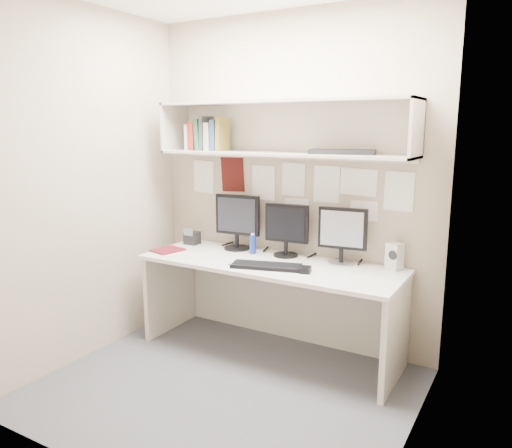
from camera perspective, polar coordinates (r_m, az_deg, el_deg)
The scene contains 19 objects.
floor at distance 3.53m, azimuth -3.73°, elevation -18.29°, with size 2.40×2.00×0.01m, color #46464B.
wall_back at distance 3.97m, azimuth 4.08°, elevation 4.81°, with size 2.40×0.02×2.60m, color tan.
wall_front at distance 2.36m, azimuth -17.70°, elevation -0.02°, with size 2.40×0.02×2.60m, color tan.
wall_left at distance 3.91m, azimuth -18.84°, elevation 4.14°, with size 0.02×2.00×2.60m, color tan.
wall_right at distance 2.64m, azimuth 18.12°, elevation 1.10°, with size 0.02×2.00×2.60m, color tan.
desk at distance 3.89m, azimuth 1.59°, elevation -9.50°, with size 2.00×0.70×0.73m.
overhead_hutch at distance 3.82m, azimuth 3.23°, elevation 10.89°, with size 2.00×0.38×0.40m.
pinned_papers at distance 3.97m, azimuth 4.03°, elevation 4.09°, with size 1.92×0.01×0.48m, color white, non-canonical shape.
monitor_left at distance 4.11m, azimuth -2.15°, elevation 0.50°, with size 0.39×0.21×0.45m.
monitor_center at distance 3.90m, azimuth 3.52°, elevation -0.39°, with size 0.35×0.19×0.41m.
monitor_right at distance 3.72m, azimuth 9.84°, elevation -1.03°, with size 0.36×0.20×0.42m.
keyboard at distance 3.62m, azimuth 1.20°, elevation -4.81°, with size 0.50×0.18×0.02m, color black.
mouse at distance 3.52m, azimuth 5.67°, elevation -5.22°, with size 0.07×0.12×0.04m, color black.
speaker at distance 3.68m, azimuth 15.55°, elevation -3.56°, with size 0.12×0.13×0.19m.
blue_bottle at distance 3.99m, azimuth -0.37°, elevation -2.30°, with size 0.05×0.05×0.17m.
maroon_notebook at distance 4.15m, azimuth -10.06°, elevation -2.96°, with size 0.19×0.24×0.01m, color maroon.
desk_phone at distance 4.35m, azimuth -7.32°, elevation -1.56°, with size 0.12×0.11×0.14m.
book_stack at distance 4.14m, azimuth -5.55°, elevation 10.06°, with size 0.34×0.17×0.27m.
hutch_tray at distance 3.61m, azimuth 9.82°, elevation 8.13°, with size 0.46×0.18×0.03m, color black.
Camera 1 is at (1.72, -2.55, 1.73)m, focal length 35.00 mm.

